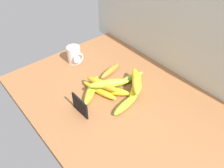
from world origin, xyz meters
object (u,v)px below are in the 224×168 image
at_px(banana_5, 99,90).
at_px(banana_3, 91,90).
at_px(banana_2, 110,71).
at_px(banana_10, 137,83).
at_px(coffee_mug, 74,55).
at_px(banana_7, 102,84).
at_px(banana_4, 126,104).
at_px(banana_9, 137,80).
at_px(banana_6, 136,87).
at_px(banana_1, 129,79).
at_px(chalkboard_sign, 80,106).
at_px(banana_0, 109,90).
at_px(banana_8, 108,84).

bearing_deg(banana_5, banana_3, -130.52).
xyz_separation_m(banana_2, banana_10, (0.19, 0.01, 0.04)).
bearing_deg(coffee_mug, banana_7, -7.40).
xyz_separation_m(banana_4, banana_9, (-0.06, 0.13, 0.04)).
bearing_deg(banana_6, banana_1, 166.02).
xyz_separation_m(chalkboard_sign, banana_10, (0.06, 0.29, 0.02)).
bearing_deg(banana_3, banana_0, 46.56).
height_order(chalkboard_sign, banana_1, chalkboard_sign).
bearing_deg(chalkboard_sign, banana_10, 77.97).
relative_size(chalkboard_sign, banana_1, 0.57).
xyz_separation_m(chalkboard_sign, banana_8, (-0.02, 0.17, 0.02)).
bearing_deg(banana_0, banana_6, 62.27).
xyz_separation_m(banana_0, banana_3, (-0.06, -0.06, -0.00)).
distance_m(coffee_mug, banana_7, 0.31).
xyz_separation_m(banana_2, banana_4, (0.24, -0.10, 0.00)).
bearing_deg(banana_6, banana_7, -123.51).
bearing_deg(banana_7, banana_2, 125.24).
height_order(banana_0, banana_3, same).
distance_m(banana_2, banana_9, 0.18).
height_order(chalkboard_sign, banana_2, chalkboard_sign).
height_order(banana_1, banana_9, banana_9).
relative_size(banana_7, banana_8, 0.90).
relative_size(banana_1, banana_3, 0.93).
xyz_separation_m(banana_0, banana_9, (0.06, 0.13, 0.04)).
xyz_separation_m(banana_8, banana_10, (0.08, 0.12, -0.01)).
bearing_deg(banana_8, coffee_mug, 176.41).
distance_m(coffee_mug, banana_8, 0.33).
xyz_separation_m(banana_6, banana_7, (-0.09, -0.14, 0.04)).
xyz_separation_m(banana_1, banana_5, (-0.03, -0.17, 0.00)).
bearing_deg(banana_0, banana_1, 91.91).
xyz_separation_m(banana_0, banana_4, (0.12, 0.00, -0.00)).
bearing_deg(banana_2, banana_4, -23.39).
distance_m(banana_2, banana_4, 0.26).
xyz_separation_m(chalkboard_sign, banana_4, (0.11, 0.18, -0.02)).
relative_size(banana_1, banana_4, 1.16).
height_order(banana_8, banana_10, banana_8).
xyz_separation_m(coffee_mug, banana_10, (0.41, 0.09, 0.01)).
distance_m(banana_0, banana_8, 0.04).
bearing_deg(banana_0, banana_5, -135.79).
height_order(banana_7, banana_9, banana_9).
height_order(banana_2, banana_9, banana_9).
relative_size(banana_6, banana_10, 1.22).
xyz_separation_m(banana_0, banana_1, (-0.00, 0.14, -0.00)).
distance_m(coffee_mug, banana_5, 0.31).
relative_size(banana_8, banana_9, 1.16).
distance_m(banana_1, banana_4, 0.18).
bearing_deg(banana_7, banana_3, -124.68).
relative_size(banana_2, banana_7, 0.89).
height_order(banana_4, banana_9, banana_9).
height_order(banana_0, banana_2, banana_0).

